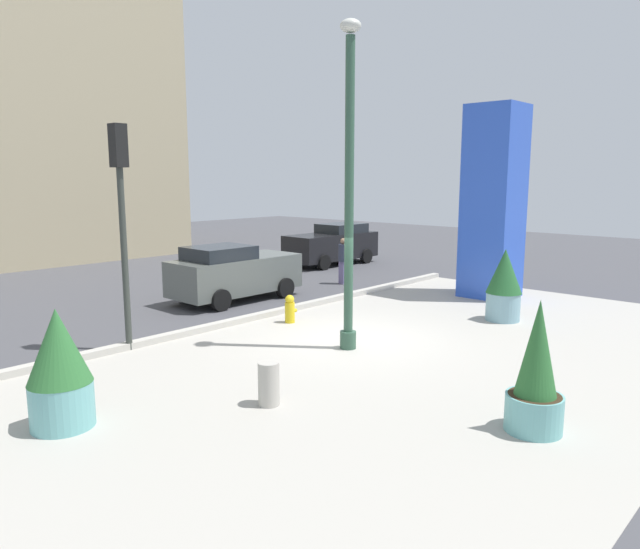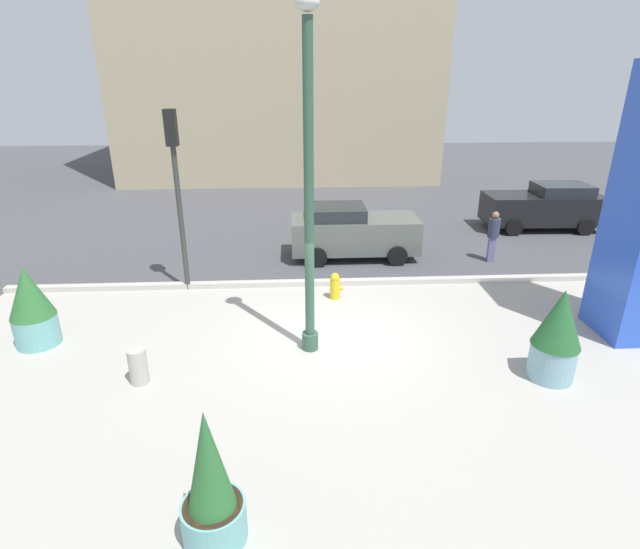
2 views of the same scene
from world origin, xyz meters
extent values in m
plane|color=#47474C|center=(0.00, 4.00, 0.00)|extent=(60.00, 60.00, 0.00)
cube|color=#ADA89E|center=(0.00, -2.00, 0.00)|extent=(18.00, 10.00, 0.02)
cube|color=#B7B2A8|center=(0.00, 3.12, 0.08)|extent=(18.00, 0.24, 0.16)
cylinder|color=#335642|center=(-0.57, -0.44, 0.20)|extent=(0.36, 0.36, 0.40)
cylinder|color=#335642|center=(-0.57, -0.44, 3.33)|extent=(0.20, 0.20, 6.66)
ellipsoid|color=silver|center=(-0.57, -0.44, 6.84)|extent=(0.44, 0.44, 0.28)
cube|color=blue|center=(6.99, -0.06, 3.00)|extent=(1.55, 1.55, 6.00)
cylinder|color=#6BB2B2|center=(-6.70, 0.11, 0.36)|extent=(0.94, 0.94, 0.71)
cylinder|color=#382819|center=(-6.70, 0.11, 0.69)|extent=(0.87, 0.87, 0.04)
cone|color=#2D6B33|center=(-6.70, 0.11, 1.29)|extent=(0.95, 0.95, 1.15)
cylinder|color=#6BB2B2|center=(-1.99, -5.25, 0.29)|extent=(0.85, 0.85, 0.58)
cylinder|color=#382819|center=(-1.99, -5.25, 0.56)|extent=(0.78, 0.78, 0.04)
cone|color=#2D6B33|center=(-1.99, -5.25, 1.30)|extent=(0.62, 0.62, 1.46)
cylinder|color=#7AA8B7|center=(4.22, -1.83, 0.38)|extent=(0.89, 0.89, 0.76)
cylinder|color=#382819|center=(4.22, -1.83, 0.74)|extent=(0.82, 0.82, 0.04)
cone|color=#235B2D|center=(4.22, -1.83, 1.34)|extent=(0.93, 0.93, 1.17)
cylinder|color=gold|center=(0.20, 2.18, 0.28)|extent=(0.26, 0.26, 0.55)
sphere|color=gold|center=(0.20, 2.18, 0.63)|extent=(0.24, 0.24, 0.24)
cylinder|color=gold|center=(0.37, 2.18, 0.30)|extent=(0.12, 0.10, 0.10)
cylinder|color=#B2ADA3|center=(-3.98, -1.57, 0.38)|extent=(0.36, 0.36, 0.75)
cylinder|color=#333833|center=(-3.92, 3.07, 1.99)|extent=(0.14, 0.14, 3.99)
cube|color=black|center=(-3.92, 3.07, 4.44)|extent=(0.28, 0.32, 0.90)
sphere|color=red|center=(-3.92, 3.24, 4.17)|extent=(0.18, 0.18, 0.18)
cube|color=#565B56|center=(1.11, 5.49, 0.81)|extent=(4.13, 1.74, 1.07)
cube|color=#1E2328|center=(0.49, 5.50, 1.54)|extent=(1.86, 1.53, 0.40)
cylinder|color=black|center=(2.39, 6.36, 0.32)|extent=(0.64, 0.22, 0.64)
cylinder|color=black|center=(2.39, 4.62, 0.32)|extent=(0.64, 0.22, 0.64)
cylinder|color=black|center=(-0.17, 6.36, 0.32)|extent=(0.64, 0.22, 0.64)
cylinder|color=black|center=(-0.17, 4.63, 0.32)|extent=(0.64, 0.22, 0.64)
cube|color=black|center=(8.78, 8.30, 0.82)|extent=(4.46, 1.84, 1.09)
cube|color=#1E2328|center=(9.44, 8.28, 1.57)|extent=(2.03, 1.56, 0.40)
cylinder|color=black|center=(7.39, 7.49, 0.32)|extent=(0.65, 0.24, 0.64)
cylinder|color=black|center=(7.44, 9.19, 0.32)|extent=(0.65, 0.24, 0.64)
cylinder|color=black|center=(10.12, 7.41, 0.32)|extent=(0.65, 0.24, 0.64)
cylinder|color=black|center=(10.17, 9.11, 0.32)|extent=(0.65, 0.24, 0.64)
cube|color=slate|center=(5.51, 4.84, 0.41)|extent=(0.25, 0.31, 0.82)
cylinder|color=#33384C|center=(5.51, 4.84, 1.13)|extent=(0.42, 0.42, 0.61)
sphere|color=#8C664C|center=(5.51, 4.84, 1.54)|extent=(0.22, 0.22, 0.22)
camera|label=1|loc=(-10.23, -8.46, 3.77)|focal=32.64mm
camera|label=2|loc=(-0.87, -10.14, 5.73)|focal=28.02mm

